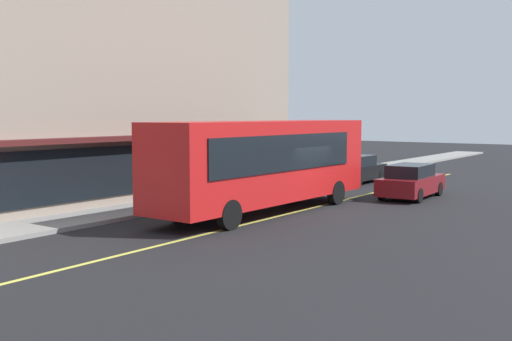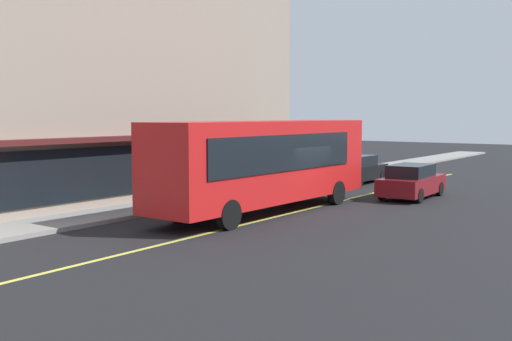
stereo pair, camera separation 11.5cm
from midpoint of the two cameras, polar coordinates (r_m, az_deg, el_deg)
The scene contains 10 objects.
ground at distance 24.04m, azimuth 4.56°, elevation -3.72°, with size 120.00×120.00×0.00m, color black.
sidewalk at distance 27.02m, azimuth -4.83°, elevation -2.57°, with size 80.00×2.53×0.15m, color gray.
lane_centre_stripe at distance 24.04m, azimuth 4.56°, elevation -3.71°, with size 36.00×0.16×0.01m, color #D8D14C.
storefront_building at distance 30.58m, azimuth -18.13°, elevation 11.28°, with size 22.59×12.17×14.19m.
bus at distance 23.17m, azimuth 1.01°, elevation 0.90°, with size 11.18×2.80×3.50m.
traffic_light at distance 31.02m, azimuth 2.96°, elevation 3.01°, with size 0.30×0.52×3.20m.
car_maroon at distance 28.23m, azimuth 14.46°, elevation -1.01°, with size 4.36×1.98×1.52m.
car_black at distance 33.73m, azimuth 9.48°, elevation 0.08°, with size 4.31×1.87×1.52m.
pedestrian_at_corner at distance 34.58m, azimuth 6.15°, elevation 0.88°, with size 0.34×0.34×1.63m.
pedestrian_near_storefront at distance 27.20m, azimuth -2.75°, elevation -0.07°, with size 0.34×0.34×1.77m.
Camera 2 is at (-20.29, -12.32, 3.74)m, focal length 42.75 mm.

